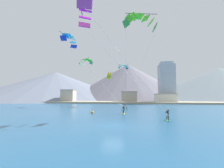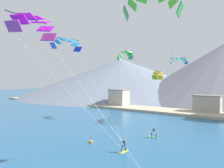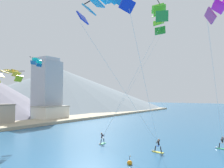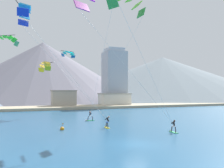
% 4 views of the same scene
% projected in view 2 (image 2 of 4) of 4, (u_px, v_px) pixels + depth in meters
% --- Properties ---
extents(kitesurfer_near_lead, '(1.77, 0.60, 1.75)m').
position_uv_depth(kitesurfer_near_lead, '(153.00, 134.00, 35.90)').
color(kitesurfer_near_lead, '#33B266').
rests_on(kitesurfer_near_lead, ground).
extents(kitesurfer_mid_center, '(0.67, 1.76, 1.78)m').
position_uv_depth(kitesurfer_mid_center, '(125.00, 148.00, 28.74)').
color(kitesurfer_mid_center, yellow).
rests_on(kitesurfer_mid_center, ground).
extents(parafoil_kite_near_lead, '(7.23, 10.07, 19.02)m').
position_uv_depth(parafoil_kite_near_lead, '(152.00, 3.00, 27.07)').
color(parafoil_kite_near_lead, green).
extents(parafoil_kite_near_trail, '(13.00, 6.79, 14.91)m').
position_uv_depth(parafoil_kite_near_trail, '(34.00, 25.00, 23.01)').
color(parafoil_kite_near_trail, '#B23892').
extents(parafoil_kite_mid_center, '(12.24, 5.98, 14.95)m').
position_uv_depth(parafoil_kite_mid_center, '(67.00, 43.00, 35.24)').
color(parafoil_kite_mid_center, '#132EBC').
extents(parafoil_kite_distant_high_outer, '(5.54, 3.10, 2.32)m').
position_uv_depth(parafoil_kite_distant_high_outer, '(125.00, 55.00, 55.22)').
color(parafoil_kite_distant_high_outer, '#379E63').
extents(parafoil_kite_distant_low_drift, '(3.68, 3.04, 1.54)m').
position_uv_depth(parafoil_kite_distant_low_drift, '(179.00, 60.00, 47.93)').
color(parafoil_kite_distant_low_drift, '#195DA4').
extents(parafoil_kite_distant_mid_solo, '(2.86, 5.86, 2.17)m').
position_uv_depth(parafoil_kite_distant_mid_solo, '(158.00, 74.00, 51.60)').
color(parafoil_kite_distant_mid_solo, '#A8B117').
extents(race_marker_buoy, '(0.56, 0.56, 1.02)m').
position_uv_depth(race_marker_buoy, '(91.00, 142.00, 32.84)').
color(race_marker_buoy, orange).
rests_on(race_marker_buoy, ground).
extents(shoreline_strip, '(180.00, 10.00, 0.70)m').
position_uv_depth(shoreline_strip, '(199.00, 114.00, 58.92)').
color(shoreline_strip, tan).
rests_on(shoreline_strip, ground).
extents(shore_building_promenade_mid, '(6.38, 4.83, 6.18)m').
position_uv_depth(shore_building_promenade_mid, '(119.00, 98.00, 77.04)').
color(shore_building_promenade_mid, '#B7AD9E').
rests_on(shore_building_promenade_mid, ground).
extents(shore_building_quay_east, '(7.35, 4.16, 5.24)m').
position_uv_depth(shore_building_quay_east, '(207.00, 104.00, 61.06)').
color(shore_building_quay_east, '#A89E8E').
rests_on(shore_building_quay_east, ground).
extents(mountain_peak_east_shoulder, '(119.84, 119.84, 22.34)m').
position_uv_depth(mountain_peak_east_shoulder, '(121.00, 77.00, 133.42)').
color(mountain_peak_east_shoulder, slate).
rests_on(mountain_peak_east_shoulder, ground).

